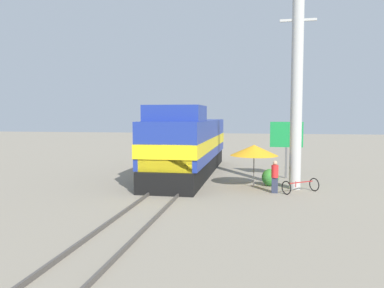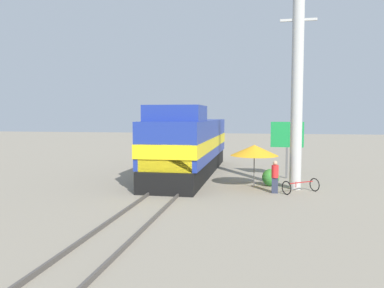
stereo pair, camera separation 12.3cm
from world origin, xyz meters
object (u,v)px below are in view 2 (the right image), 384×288
(vendor_umbrella, at_px, (254,150))
(person_bystander, at_px, (275,176))
(locomotive, at_px, (189,145))
(bicycle, at_px, (301,186))
(utility_pole, at_px, (297,94))
(billboard_sign, at_px, (287,137))

(vendor_umbrella, height_order, person_bystander, vendor_umbrella)
(locomotive, bearing_deg, bicycle, -35.45)
(locomotive, height_order, bicycle, locomotive)
(vendor_umbrella, bearing_deg, locomotive, 139.39)
(vendor_umbrella, bearing_deg, person_bystander, -51.07)
(locomotive, height_order, utility_pole, utility_pole)
(locomotive, relative_size, billboard_sign, 4.06)
(utility_pole, height_order, bicycle, utility_pole)
(vendor_umbrella, xyz_separation_m, billboard_sign, (1.89, 3.33, 0.50))
(billboard_sign, height_order, bicycle, billboard_sign)
(utility_pole, bearing_deg, vendor_umbrella, 177.97)
(utility_pole, bearing_deg, bicycle, -78.68)
(vendor_umbrella, distance_m, billboard_sign, 3.86)
(utility_pole, distance_m, bicycle, 4.65)
(utility_pole, distance_m, billboard_sign, 4.18)
(locomotive, xyz_separation_m, person_bystander, (5.20, -4.85, -1.04))
(vendor_umbrella, height_order, bicycle, vendor_umbrella)
(bicycle, bearing_deg, locomotive, -162.85)
(bicycle, bearing_deg, utility_pole, 153.92)
(locomotive, xyz_separation_m, bicycle, (6.45, -4.59, -1.55))
(utility_pole, relative_size, bicycle, 5.17)
(utility_pole, bearing_deg, person_bystander, -131.54)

